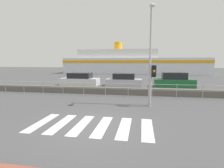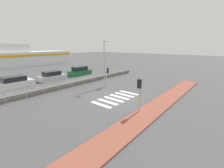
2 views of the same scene
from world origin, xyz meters
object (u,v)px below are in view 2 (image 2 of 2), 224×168
object	(u,v)px
traffic_light_far	(107,73)
parked_car_white	(14,83)
streetlamp	(105,58)
parked_car_silver	(52,76)
ferry_boat	(0,58)
traffic_light_near	(139,89)
parked_car_green	(80,71)

from	to	relation	value
traffic_light_far	parked_car_white	xyz separation A→B (m)	(-7.67, 8.92, -1.20)
traffic_light_far	streetlamp	world-z (taller)	streetlamp
traffic_light_far	streetlamp	size ratio (longest dim) A/B	0.42
traffic_light_far	parked_car_silver	world-z (taller)	traffic_light_far
streetlamp	parked_car_white	world-z (taller)	streetlamp
traffic_light_far	ferry_boat	size ratio (longest dim) A/B	0.08
streetlamp	traffic_light_far	bearing A→B (deg)	-50.80
traffic_light_near	parked_car_green	bearing A→B (deg)	66.37
parked_car_white	parked_car_green	world-z (taller)	parked_car_green
traffic_light_near	parked_car_white	bearing A→B (deg)	102.20
streetlamp	ferry_boat	world-z (taller)	ferry_boat
streetlamp	parked_car_green	xyz separation A→B (m)	(2.89, 8.72, -2.95)
ferry_boat	parked_car_white	xyz separation A→B (m)	(-4.40, -22.21, -1.72)
traffic_light_far	parked_car_green	world-z (taller)	traffic_light_far
traffic_light_far	parked_car_white	distance (m)	11.82
ferry_boat	parked_car_white	distance (m)	22.71
traffic_light_far	ferry_boat	bearing A→B (deg)	95.98
parked_car_silver	parked_car_green	bearing A→B (deg)	0.00
traffic_light_far	parked_car_silver	size ratio (longest dim) A/B	0.63
ferry_boat	parked_car_green	size ratio (longest dim) A/B	7.78
parked_car_white	ferry_boat	bearing A→B (deg)	78.79
streetlamp	parked_car_silver	world-z (taller)	streetlamp
traffic_light_far	parked_car_white	size ratio (longest dim) A/B	0.57
streetlamp	traffic_light_near	bearing A→B (deg)	-119.57
parked_car_white	parked_car_silver	xyz separation A→B (m)	(5.10, 0.00, -0.01)
streetlamp	ferry_boat	distance (m)	31.12
traffic_light_near	streetlamp	xyz separation A→B (m)	(4.07, 7.18, 1.63)
traffic_light_far	ferry_boat	world-z (taller)	ferry_boat
ferry_boat	parked_car_green	xyz separation A→B (m)	(5.99, -22.21, -1.66)
traffic_light_far	parked_car_white	bearing A→B (deg)	130.68
ferry_boat	traffic_light_near	bearing A→B (deg)	-91.45
parked_car_green	parked_car_silver	bearing A→B (deg)	180.00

